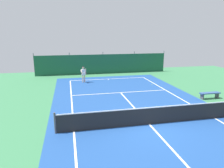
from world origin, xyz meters
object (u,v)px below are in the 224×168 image
object	(u,v)px
tennis_ball_near_player	(106,79)
parked_car	(106,63)
tennis_net	(150,116)
tennis_player	(83,73)
tennis_ball_by_sideline	(176,108)
courtside_bench	(210,94)
tennis_ball_midcourt	(152,85)

from	to	relation	value
tennis_ball_near_player	parked_car	bearing A→B (deg)	79.61
tennis_net	tennis_player	size ratio (longest dim) A/B	6.17
tennis_ball_near_player	tennis_ball_by_sideline	size ratio (longest dim) A/B	1.00
tennis_ball_by_sideline	courtside_bench	bearing A→B (deg)	22.30
tennis_player	courtside_bench	distance (m)	11.79
tennis_net	tennis_ball_midcourt	size ratio (longest dim) A/B	153.33
tennis_ball_near_player	courtside_bench	xyz separation A→B (m)	(6.56, -8.39, 0.34)
tennis_ball_midcourt	courtside_bench	xyz separation A→B (m)	(2.64, -4.98, 0.34)
tennis_player	tennis_ball_by_sideline	bearing A→B (deg)	110.60
tennis_net	courtside_bench	distance (m)	7.17
tennis_player	tennis_ball_near_player	size ratio (longest dim) A/B	24.85
tennis_ball_near_player	courtside_bench	size ratio (longest dim) A/B	0.04
courtside_bench	tennis_ball_midcourt	bearing A→B (deg)	117.96
tennis_net	tennis_ball_near_player	xyz separation A→B (m)	(-0.25, 11.78, -0.48)
tennis_ball_by_sideline	courtside_bench	distance (m)	3.99
tennis_net	tennis_ball_by_sideline	distance (m)	3.27
tennis_ball_near_player	tennis_ball_by_sideline	bearing A→B (deg)	-73.78
tennis_net	tennis_player	distance (m)	11.26
parked_car	courtside_bench	world-z (taller)	parked_car
tennis_ball_by_sideline	tennis_ball_near_player	bearing A→B (deg)	106.22
tennis_ball_midcourt	courtside_bench	distance (m)	5.65
tennis_net	tennis_ball_near_player	size ratio (longest dim) A/B	153.33
tennis_player	tennis_ball_midcourt	xyz separation A→B (m)	(6.42, -2.53, -0.93)
tennis_ball_midcourt	parked_car	size ratio (longest dim) A/B	0.02
tennis_player	tennis_ball_near_player	world-z (taller)	tennis_player
tennis_ball_near_player	courtside_bench	world-z (taller)	courtside_bench
tennis_player	parked_car	xyz separation A→B (m)	(3.71, 7.46, -0.12)
tennis_ball_by_sideline	courtside_bench	xyz separation A→B (m)	(3.68, 1.51, 0.34)
tennis_net	parked_car	world-z (taller)	parked_car
tennis_ball_midcourt	tennis_ball_by_sideline	distance (m)	6.57
courtside_bench	tennis_ball_near_player	bearing A→B (deg)	128.02
parked_car	courtside_bench	bearing A→B (deg)	-62.97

